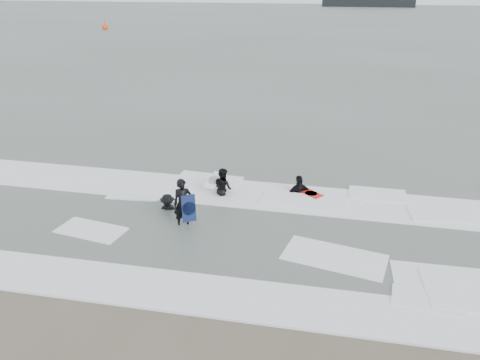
% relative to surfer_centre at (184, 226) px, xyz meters
% --- Properties ---
extents(ground, '(320.00, 320.00, 0.00)m').
position_rel_surfer_centre_xyz_m(ground, '(1.60, -3.04, 0.00)').
color(ground, brown).
rests_on(ground, ground).
extents(sea, '(320.00, 320.00, 0.00)m').
position_rel_surfer_centre_xyz_m(sea, '(1.60, 76.96, 0.06)').
color(sea, '#47544C').
rests_on(sea, ground).
extents(surfer_centre, '(0.79, 0.69, 1.82)m').
position_rel_surfer_centre_xyz_m(surfer_centre, '(0.00, 0.00, 0.00)').
color(surfer_centre, black).
rests_on(surfer_centre, ground).
extents(surfer_wading, '(1.06, 1.02, 1.71)m').
position_rel_surfer_centre_xyz_m(surfer_wading, '(0.71, 2.80, 0.00)').
color(surfer_wading, black).
rests_on(surfer_wading, ground).
extents(surfer_breaker, '(1.05, 0.67, 1.54)m').
position_rel_surfer_centre_xyz_m(surfer_breaker, '(-0.97, 0.99, 0.00)').
color(surfer_breaker, black).
rests_on(surfer_breaker, ground).
extents(surfer_right_near, '(1.21, 0.95, 1.92)m').
position_rel_surfer_centre_xyz_m(surfer_right_near, '(3.71, 3.64, 0.00)').
color(surfer_right_near, black).
rests_on(surfer_right_near, ground).
extents(surf_foam, '(30.03, 9.06, 0.09)m').
position_rel_surfer_centre_xyz_m(surf_foam, '(1.60, 0.66, 0.04)').
color(surf_foam, white).
rests_on(surf_foam, ground).
extents(bodyboards, '(4.80, 4.36, 1.25)m').
position_rel_surfer_centre_xyz_m(bodyboards, '(1.62, 2.09, 0.50)').
color(bodyboards, '#0F1A46').
rests_on(bodyboards, ground).
extents(buoy, '(1.00, 1.00, 1.65)m').
position_rel_surfer_centre_xyz_m(buoy, '(-35.12, 62.92, 0.42)').
color(buoy, '#E84C0A').
rests_on(buoy, ground).
extents(vessel_horizon, '(27.37, 4.89, 3.71)m').
position_rel_surfer_centre_xyz_m(vessel_horizon, '(10.96, 143.25, 1.39)').
color(vessel_horizon, black).
rests_on(vessel_horizon, ground).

